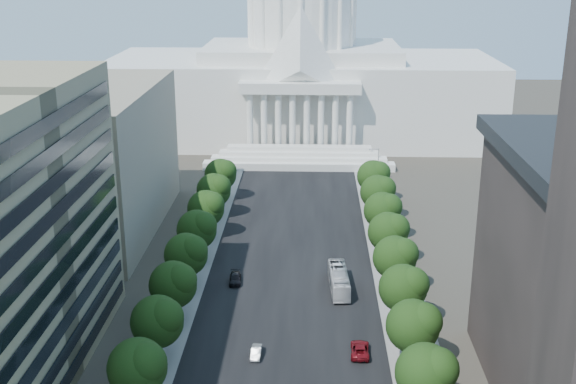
# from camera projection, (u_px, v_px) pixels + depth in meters

# --- Properties ---
(road_asphalt) EXTENTS (30.00, 260.00, 0.01)m
(road_asphalt) POSITION_uv_depth(u_px,v_px,m) (293.00, 249.00, 143.12)
(road_asphalt) COLOR black
(road_asphalt) RESTS_ON ground
(sidewalk_left) EXTENTS (8.00, 260.00, 0.02)m
(sidewalk_left) POSITION_uv_depth(u_px,v_px,m) (198.00, 248.00, 143.75)
(sidewalk_left) COLOR gray
(sidewalk_left) RESTS_ON ground
(sidewalk_right) EXTENTS (8.00, 260.00, 0.02)m
(sidewalk_right) POSITION_uv_depth(u_px,v_px,m) (389.00, 250.00, 142.48)
(sidewalk_right) COLOR gray
(sidewalk_right) RESTS_ON ground
(capitol) EXTENTS (120.00, 56.00, 73.00)m
(capitol) POSITION_uv_depth(u_px,v_px,m) (302.00, 74.00, 226.98)
(capitol) COLOR white
(capitol) RESTS_ON ground
(office_block_left_far) EXTENTS (38.00, 52.00, 30.00)m
(office_block_left_far) POSITION_uv_depth(u_px,v_px,m) (63.00, 160.00, 149.54)
(office_block_left_far) COLOR gray
(office_block_left_far) RESTS_ON ground
(tree_l_c) EXTENTS (7.79, 7.60, 9.97)m
(tree_l_c) POSITION_uv_depth(u_px,v_px,m) (139.00, 366.00, 90.24)
(tree_l_c) COLOR #33261C
(tree_l_c) RESTS_ON ground
(tree_l_d) EXTENTS (7.79, 7.60, 9.97)m
(tree_l_d) POSITION_uv_depth(u_px,v_px,m) (159.00, 320.00, 101.63)
(tree_l_d) COLOR #33261C
(tree_l_d) RESTS_ON ground
(tree_l_e) EXTENTS (7.79, 7.60, 9.97)m
(tree_l_e) POSITION_uv_depth(u_px,v_px,m) (175.00, 284.00, 113.02)
(tree_l_e) COLOR #33261C
(tree_l_e) RESTS_ON ground
(tree_l_f) EXTENTS (7.79, 7.60, 9.97)m
(tree_l_f) POSITION_uv_depth(u_px,v_px,m) (188.00, 254.00, 124.42)
(tree_l_f) COLOR #33261C
(tree_l_f) RESTS_ON ground
(tree_l_g) EXTENTS (7.79, 7.60, 9.97)m
(tree_l_g) POSITION_uv_depth(u_px,v_px,m) (198.00, 229.00, 135.81)
(tree_l_g) COLOR #33261C
(tree_l_g) RESTS_ON ground
(tree_l_h) EXTENTS (7.79, 7.60, 9.97)m
(tree_l_h) POSITION_uv_depth(u_px,v_px,m) (207.00, 207.00, 147.21)
(tree_l_h) COLOR #33261C
(tree_l_h) RESTS_ON ground
(tree_l_i) EXTENTS (7.79, 7.60, 9.97)m
(tree_l_i) POSITION_uv_depth(u_px,v_px,m) (215.00, 189.00, 158.60)
(tree_l_i) COLOR #33261C
(tree_l_i) RESTS_ON ground
(tree_l_j) EXTENTS (7.79, 7.60, 9.97)m
(tree_l_j) POSITION_uv_depth(u_px,v_px,m) (222.00, 174.00, 170.00)
(tree_l_j) COLOR #33261C
(tree_l_j) RESTS_ON ground
(tree_r_c) EXTENTS (7.79, 7.60, 9.97)m
(tree_r_c) POSITION_uv_depth(u_px,v_px,m) (428.00, 372.00, 89.03)
(tree_r_c) COLOR #33261C
(tree_r_c) RESTS_ON ground
(tree_r_d) EXTENTS (7.79, 7.60, 9.97)m
(tree_r_d) POSITION_uv_depth(u_px,v_px,m) (415.00, 325.00, 100.42)
(tree_r_d) COLOR #33261C
(tree_r_d) RESTS_ON ground
(tree_r_e) EXTENTS (7.79, 7.60, 9.97)m
(tree_r_e) POSITION_uv_depth(u_px,v_px,m) (405.00, 287.00, 111.82)
(tree_r_e) COLOR #33261C
(tree_r_e) RESTS_ON ground
(tree_r_f) EXTENTS (7.79, 7.60, 9.97)m
(tree_r_f) POSITION_uv_depth(u_px,v_px,m) (397.00, 256.00, 123.21)
(tree_r_f) COLOR #33261C
(tree_r_f) RESTS_ON ground
(tree_r_g) EXTENTS (7.79, 7.60, 9.97)m
(tree_r_g) POSITION_uv_depth(u_px,v_px,m) (390.00, 231.00, 134.61)
(tree_r_g) COLOR #33261C
(tree_r_g) RESTS_ON ground
(tree_r_h) EXTENTS (7.79, 7.60, 9.97)m
(tree_r_h) POSITION_uv_depth(u_px,v_px,m) (384.00, 210.00, 146.00)
(tree_r_h) COLOR #33261C
(tree_r_h) RESTS_ON ground
(tree_r_i) EXTENTS (7.79, 7.60, 9.97)m
(tree_r_i) POSITION_uv_depth(u_px,v_px,m) (379.00, 191.00, 157.40)
(tree_r_i) COLOR #33261C
(tree_r_i) RESTS_ON ground
(tree_r_j) EXTENTS (7.79, 7.60, 9.97)m
(tree_r_j) POSITION_uv_depth(u_px,v_px,m) (375.00, 175.00, 168.79)
(tree_r_j) COLOR #33261C
(tree_r_j) RESTS_ON ground
(streetlight_b) EXTENTS (2.61, 0.44, 9.00)m
(streetlight_b) POSITION_uv_depth(u_px,v_px,m) (442.00, 380.00, 88.41)
(streetlight_b) COLOR gray
(streetlight_b) RESTS_ON ground
(streetlight_c) EXTENTS (2.61, 0.44, 9.00)m
(streetlight_c) POSITION_uv_depth(u_px,v_px,m) (415.00, 290.00, 112.15)
(streetlight_c) COLOR gray
(streetlight_c) RESTS_ON ground
(streetlight_d) EXTENTS (2.61, 0.44, 9.00)m
(streetlight_d) POSITION_uv_depth(u_px,v_px,m) (397.00, 232.00, 135.89)
(streetlight_d) COLOR gray
(streetlight_d) RESTS_ON ground
(streetlight_e) EXTENTS (2.61, 0.44, 9.00)m
(streetlight_e) POSITION_uv_depth(u_px,v_px,m) (385.00, 191.00, 159.63)
(streetlight_e) COLOR gray
(streetlight_e) RESTS_ON ground
(streetlight_f) EXTENTS (2.61, 0.44, 9.00)m
(streetlight_f) POSITION_uv_depth(u_px,v_px,m) (376.00, 160.00, 183.37)
(streetlight_f) COLOR gray
(streetlight_f) RESTS_ON ground
(car_silver) EXTENTS (1.51, 4.06, 1.33)m
(car_silver) POSITION_uv_depth(u_px,v_px,m) (256.00, 352.00, 104.50)
(car_silver) COLOR #A2A5AA
(car_silver) RESTS_ON ground
(car_red) EXTENTS (2.88, 5.84, 1.59)m
(car_red) POSITION_uv_depth(u_px,v_px,m) (360.00, 349.00, 105.03)
(car_red) COLOR maroon
(car_red) RESTS_ON ground
(car_dark_b) EXTENTS (2.42, 5.21, 1.47)m
(car_dark_b) POSITION_uv_depth(u_px,v_px,m) (235.00, 279.00, 128.14)
(car_dark_b) COLOR black
(car_dark_b) RESTS_ON ground
(city_bus) EXTENTS (3.62, 12.78, 3.52)m
(city_bus) POSITION_uv_depth(u_px,v_px,m) (339.00, 280.00, 125.22)
(city_bus) COLOR silver
(city_bus) RESTS_ON ground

